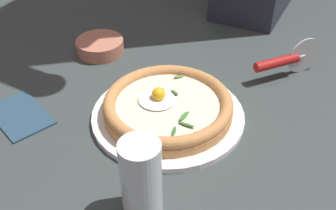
{
  "coord_description": "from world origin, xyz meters",
  "views": [
    {
      "loc": [
        -0.4,
        0.52,
        0.52
      ],
      "look_at": [
        -0.05,
        0.01,
        0.03
      ],
      "focal_mm": 43.6,
      "sensor_mm": 36.0,
      "label": 1
    }
  ],
  "objects_px": {
    "pizza_cutter": "(285,60)",
    "folded_napkin": "(19,114)",
    "side_bowl": "(100,46)",
    "drinking_glass": "(141,184)",
    "pizza": "(168,105)"
  },
  "relations": [
    {
      "from": "pizza_cutter",
      "to": "folded_napkin",
      "type": "bearing_deg",
      "value": 49.16
    },
    {
      "from": "side_bowl",
      "to": "drinking_glass",
      "type": "relative_size",
      "value": 0.84
    },
    {
      "from": "pizza_cutter",
      "to": "side_bowl",
      "type": "bearing_deg",
      "value": 20.91
    },
    {
      "from": "pizza",
      "to": "side_bowl",
      "type": "distance_m",
      "value": 0.3
    },
    {
      "from": "drinking_glass",
      "to": "folded_napkin",
      "type": "relative_size",
      "value": 0.98
    },
    {
      "from": "side_bowl",
      "to": "folded_napkin",
      "type": "distance_m",
      "value": 0.28
    },
    {
      "from": "side_bowl",
      "to": "drinking_glass",
      "type": "bearing_deg",
      "value": 139.97
    },
    {
      "from": "pizza_cutter",
      "to": "folded_napkin",
      "type": "distance_m",
      "value": 0.57
    },
    {
      "from": "side_bowl",
      "to": "pizza_cutter",
      "type": "xyz_separation_m",
      "value": [
        -0.41,
        -0.16,
        0.03
      ]
    },
    {
      "from": "side_bowl",
      "to": "drinking_glass",
      "type": "distance_m",
      "value": 0.49
    },
    {
      "from": "side_bowl",
      "to": "drinking_glass",
      "type": "xyz_separation_m",
      "value": [
        -0.38,
        0.32,
        0.04
      ]
    },
    {
      "from": "side_bowl",
      "to": "drinking_glass",
      "type": "height_order",
      "value": "drinking_glass"
    },
    {
      "from": "pizza",
      "to": "side_bowl",
      "type": "bearing_deg",
      "value": -21.7
    },
    {
      "from": "side_bowl",
      "to": "pizza_cutter",
      "type": "relative_size",
      "value": 0.76
    },
    {
      "from": "pizza_cutter",
      "to": "drinking_glass",
      "type": "bearing_deg",
      "value": 85.95
    }
  ]
}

